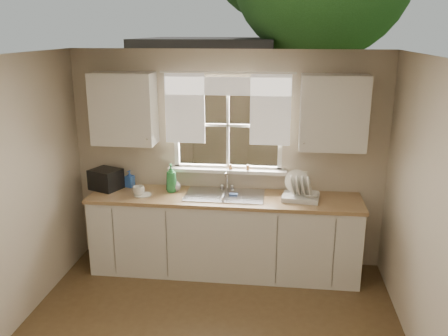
# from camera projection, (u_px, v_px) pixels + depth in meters

# --- Properties ---
(room_walls) EXTENTS (3.62, 4.02, 2.50)m
(room_walls) POSITION_uv_depth(u_px,v_px,m) (197.00, 234.00, 3.53)
(room_walls) COLOR beige
(room_walls) RESTS_ON ground
(ceiling) EXTENTS (3.60, 4.00, 0.02)m
(ceiling) POSITION_uv_depth(u_px,v_px,m) (195.00, 60.00, 3.23)
(ceiling) COLOR silver
(ceiling) RESTS_ON room_walls
(window) EXTENTS (1.38, 0.16, 1.06)m
(window) POSITION_uv_depth(u_px,v_px,m) (228.00, 140.00, 5.43)
(window) COLOR white
(window) RESTS_ON room_walls
(curtains) EXTENTS (1.50, 0.03, 0.81)m
(curtains) POSITION_uv_depth(u_px,v_px,m) (227.00, 101.00, 5.25)
(curtains) COLOR white
(curtains) RESTS_ON room_walls
(base_cabinets) EXTENTS (3.00, 0.62, 0.87)m
(base_cabinets) POSITION_uv_depth(u_px,v_px,m) (224.00, 236.00, 5.42)
(base_cabinets) COLOR silver
(base_cabinets) RESTS_ON ground
(countertop) EXTENTS (3.04, 0.65, 0.04)m
(countertop) POSITION_uv_depth(u_px,v_px,m) (224.00, 198.00, 5.29)
(countertop) COLOR #A37E51
(countertop) RESTS_ON base_cabinets
(upper_cabinet_left) EXTENTS (0.70, 0.33, 0.80)m
(upper_cabinet_left) POSITION_uv_depth(u_px,v_px,m) (124.00, 109.00, 5.29)
(upper_cabinet_left) COLOR silver
(upper_cabinet_left) RESTS_ON room_walls
(upper_cabinet_right) EXTENTS (0.70, 0.33, 0.80)m
(upper_cabinet_right) POSITION_uv_depth(u_px,v_px,m) (333.00, 113.00, 5.03)
(upper_cabinet_right) COLOR silver
(upper_cabinet_right) RESTS_ON room_walls
(wall_outlet) EXTENTS (0.08, 0.01, 0.12)m
(wall_outlet) POSITION_uv_depth(u_px,v_px,m) (304.00, 177.00, 5.43)
(wall_outlet) COLOR beige
(wall_outlet) RESTS_ON room_walls
(sill_jars) EXTENTS (0.24, 0.04, 0.06)m
(sill_jars) POSITION_uv_depth(u_px,v_px,m) (239.00, 167.00, 5.44)
(sill_jars) COLOR brown
(sill_jars) RESTS_ON window
(sink) EXTENTS (0.88, 0.52, 0.40)m
(sink) POSITION_uv_depth(u_px,v_px,m) (225.00, 202.00, 5.33)
(sink) COLOR #B7B7BC
(sink) RESTS_ON countertop
(dish_rack) EXTENTS (0.42, 0.35, 0.30)m
(dish_rack) POSITION_uv_depth(u_px,v_px,m) (300.00, 192.00, 5.17)
(dish_rack) COLOR silver
(dish_rack) RESTS_ON countertop
(bowl) EXTENTS (0.20, 0.20, 0.05)m
(bowl) POSITION_uv_depth(u_px,v_px,m) (311.00, 195.00, 5.12)
(bowl) COLOR silver
(bowl) RESTS_ON dish_rack
(soap_bottle_a) EXTENTS (0.15, 0.16, 0.33)m
(soap_bottle_a) POSITION_uv_depth(u_px,v_px,m) (171.00, 178.00, 5.40)
(soap_bottle_a) COLOR #2B8440
(soap_bottle_a) RESTS_ON countertop
(soap_bottle_b) EXTENTS (0.11, 0.11, 0.20)m
(soap_bottle_b) POSITION_uv_depth(u_px,v_px,m) (130.00, 179.00, 5.58)
(soap_bottle_b) COLOR blue
(soap_bottle_b) RESTS_ON countertop
(soap_bottle_c) EXTENTS (0.15, 0.15, 0.16)m
(soap_bottle_c) POSITION_uv_depth(u_px,v_px,m) (175.00, 184.00, 5.44)
(soap_bottle_c) COLOR beige
(soap_bottle_c) RESTS_ON countertop
(saucer) EXTENTS (0.20, 0.20, 0.01)m
(saucer) POSITION_uv_depth(u_px,v_px,m) (143.00, 195.00, 5.32)
(saucer) COLOR silver
(saucer) RESTS_ON countertop
(cup) EXTENTS (0.15, 0.15, 0.10)m
(cup) POSITION_uv_depth(u_px,v_px,m) (139.00, 191.00, 5.32)
(cup) COLOR silver
(cup) RESTS_ON countertop
(black_appliance) EXTENTS (0.40, 0.38, 0.24)m
(black_appliance) POSITION_uv_depth(u_px,v_px,m) (106.00, 179.00, 5.51)
(black_appliance) COLOR black
(black_appliance) RESTS_ON countertop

